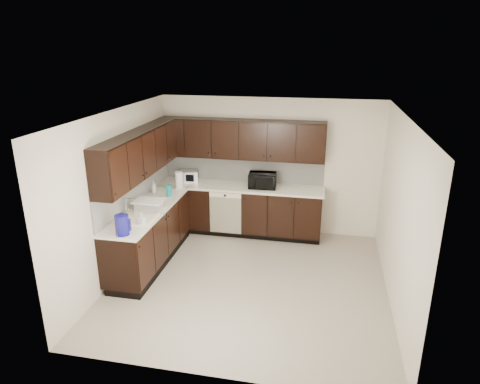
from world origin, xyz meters
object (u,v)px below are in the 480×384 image
sink (140,219)px  storage_bin (149,206)px  microwave (262,180)px  blue_pitcher (122,225)px  toaster_oven (189,176)px

sink → storage_bin: size_ratio=1.89×
microwave → storage_bin: bearing=-140.5°
microwave → blue_pitcher: bearing=-127.7°
blue_pitcher → sink: bearing=85.5°
microwave → storage_bin: 2.13m
storage_bin → toaster_oven: bearing=85.2°
blue_pitcher → storage_bin: bearing=79.8°
toaster_oven → blue_pitcher: size_ratio=1.14×
sink → toaster_oven: (0.20, 1.78, 0.16)m
storage_bin → blue_pitcher: blue_pitcher is taller
microwave → storage_bin: (-1.54, -1.48, -0.05)m
sink → microwave: size_ratio=1.68×
sink → toaster_oven: size_ratio=2.57×
sink → toaster_oven: 1.80m
sink → storage_bin: (0.07, 0.19, 0.14)m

